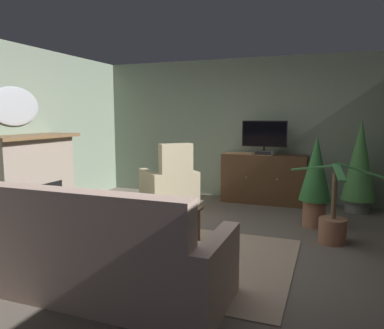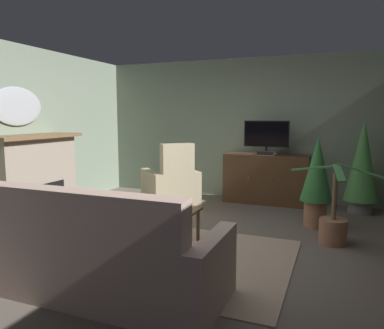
% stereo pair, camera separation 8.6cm
% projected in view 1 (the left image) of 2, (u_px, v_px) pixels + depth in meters
% --- Properties ---
extents(ground_plane, '(6.45, 6.22, 0.04)m').
position_uv_depth(ground_plane, '(197.00, 246.00, 4.51)').
color(ground_plane, '#665B51').
extents(wall_back, '(6.45, 0.10, 2.64)m').
position_uv_depth(wall_back, '(248.00, 129.00, 6.98)').
color(wall_back, gray).
rests_on(wall_back, ground_plane).
extents(wall_left, '(0.10, 6.22, 2.64)m').
position_uv_depth(wall_left, '(7.00, 133.00, 5.37)').
color(wall_left, gray).
rests_on(wall_left, ground_plane).
extents(rug_central, '(2.67, 2.03, 0.01)m').
position_uv_depth(rug_central, '(172.00, 255.00, 4.15)').
color(rug_central, tan).
rests_on(rug_central, ground_plane).
extents(fireplace, '(0.95, 1.56, 1.30)m').
position_uv_depth(fireplace, '(32.00, 180.00, 5.45)').
color(fireplace, '#4C4C51').
rests_on(fireplace, ground_plane).
extents(wall_mirror_oval, '(0.06, 0.94, 0.58)m').
position_uv_depth(wall_mirror_oval, '(15.00, 106.00, 5.39)').
color(wall_mirror_oval, '#B2B7BF').
extents(tv_cabinet, '(1.49, 0.48, 0.89)m').
position_uv_depth(tv_cabinet, '(264.00, 180.00, 6.64)').
color(tv_cabinet, '#352315').
rests_on(tv_cabinet, ground_plane).
extents(television, '(0.79, 0.20, 0.60)m').
position_uv_depth(television, '(264.00, 136.00, 6.49)').
color(television, black).
rests_on(television, tv_cabinet).
extents(coffee_table, '(1.08, 0.58, 0.46)m').
position_uv_depth(coffee_table, '(154.00, 212.00, 4.46)').
color(coffee_table, brown).
rests_on(coffee_table, ground_plane).
extents(tv_remote, '(0.15, 0.16, 0.02)m').
position_uv_depth(tv_remote, '(155.00, 208.00, 4.39)').
color(tv_remote, black).
rests_on(tv_remote, coffee_table).
extents(sofa_floral, '(2.24, 0.90, 0.99)m').
position_uv_depth(sofa_floral, '(100.00, 259.00, 3.21)').
color(sofa_floral, '#BC9E8E').
rests_on(sofa_floral, ground_plane).
extents(armchair_near_window, '(1.19, 1.19, 1.13)m').
position_uv_depth(armchair_near_window, '(170.00, 188.00, 6.32)').
color(armchair_near_window, tan).
rests_on(armchair_near_window, ground_plane).
extents(potted_plant_leafy_by_curtain, '(0.44, 0.44, 1.29)m').
position_uv_depth(potted_plant_leafy_by_curtain, '(316.00, 176.00, 5.18)').
color(potted_plant_leafy_by_curtain, '#99664C').
rests_on(potted_plant_leafy_by_curtain, ground_plane).
extents(potted_plant_small_fern_corner, '(0.52, 0.52, 1.52)m').
position_uv_depth(potted_plant_small_fern_corner, '(360.00, 163.00, 5.94)').
color(potted_plant_small_fern_corner, slate).
rests_on(potted_plant_small_fern_corner, ground_plane).
extents(potted_plant_tall_palm_by_window, '(1.07, 1.02, 1.01)m').
position_uv_depth(potted_plant_tall_palm_by_window, '(333.00, 224.00, 4.55)').
color(potted_plant_tall_palm_by_window, '#99664C').
rests_on(potted_plant_tall_palm_by_window, ground_plane).
extents(cat, '(0.28, 0.61, 0.18)m').
position_uv_depth(cat, '(119.00, 215.00, 5.54)').
color(cat, tan).
rests_on(cat, ground_plane).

